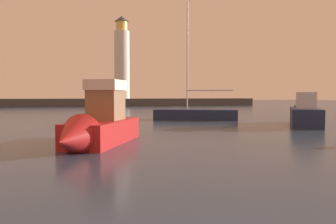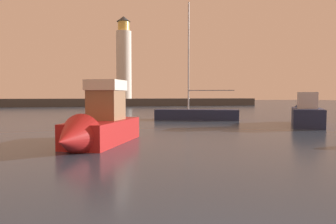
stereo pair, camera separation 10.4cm
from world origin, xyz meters
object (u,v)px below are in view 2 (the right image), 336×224
(lighthouse, at_px, (124,60))
(sailboat_moored, at_px, (196,114))
(motorboat_0, at_px, (306,114))
(motorboat_1, at_px, (96,126))

(lighthouse, distance_m, sailboat_moored, 39.43)
(motorboat_0, bearing_deg, lighthouse, 100.95)
(lighthouse, bearing_deg, sailboat_moored, -86.49)
(lighthouse, bearing_deg, motorboat_0, -79.05)
(motorboat_0, height_order, sailboat_moored, sailboat_moored)
(lighthouse, bearing_deg, motorboat_1, -97.05)
(motorboat_1, height_order, sailboat_moored, sailboat_moored)
(lighthouse, xyz_separation_m, motorboat_0, (8.61, -44.49, -8.53))
(lighthouse, distance_m, motorboat_0, 46.11)
(lighthouse, height_order, motorboat_1, lighthouse)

